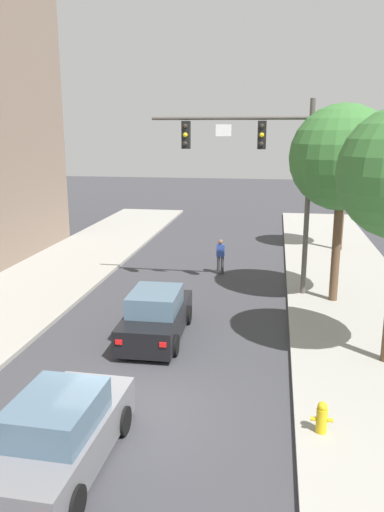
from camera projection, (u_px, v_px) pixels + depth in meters
The scene contains 8 objects.
ground_plane at pixel (124, 411), 12.18m from camera, with size 120.00×120.00×0.00m, color #38383D.
traffic_signal_mast at pixel (264, 162), 19.52m from camera, with size 6.18×0.38×7.50m.
car_lead_black at pixel (156, 316), 16.34m from camera, with size 1.89×4.27×1.60m.
car_following_grey at pixel (61, 435), 9.98m from camera, with size 1.93×4.28×1.60m.
pedestrian_crossing_road at pixel (220, 255), 23.51m from camera, with size 0.36×0.22×1.64m.
fire_hydrant at pixel (322, 417), 10.99m from camera, with size 0.48×0.24×0.72m.
street_tree_second at pixel (342, 158), 18.39m from camera, with size 3.82×3.82×7.31m.
street_tree_third at pixel (346, 144), 26.59m from camera, with size 3.07×3.07×7.24m.
Camera 1 is at (3.38, -10.53, 6.52)m, focal length 35.84 mm.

